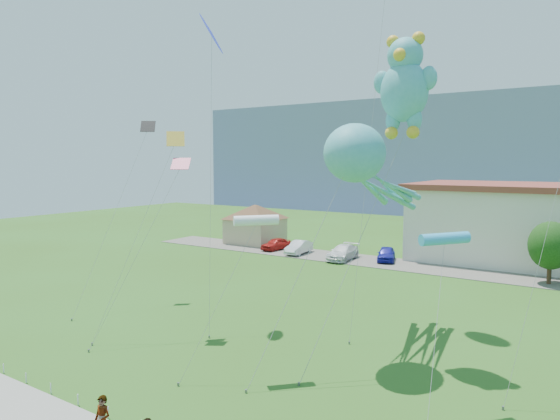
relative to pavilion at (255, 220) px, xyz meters
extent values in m
cube|color=#59544C|center=(24.00, -3.00, -2.99)|extent=(70.00, 6.00, 0.06)
cube|color=gray|center=(24.00, 82.00, 9.48)|extent=(160.00, 50.00, 25.00)
cube|color=tan|center=(0.00, 0.00, -1.42)|extent=(6.00, 6.00, 3.20)
pyramid|color=brown|center=(0.00, 0.00, 1.08)|extent=(9.20, 9.20, 1.80)
cylinder|color=white|center=(13.00, -39.30, -2.77)|extent=(0.05, 0.05, 0.50)
cylinder|color=white|center=(15.00, -39.30, -2.77)|extent=(0.05, 0.05, 0.50)
cylinder|color=white|center=(17.00, -39.30, -2.77)|extent=(0.05, 0.05, 0.50)
cylinder|color=white|center=(19.00, -39.30, -2.77)|extent=(0.05, 0.05, 0.50)
cylinder|color=white|center=(21.00, -39.30, -2.77)|extent=(0.05, 0.05, 0.50)
cylinder|color=#3F2B19|center=(34.00, -4.00, -1.92)|extent=(0.36, 0.36, 2.20)
ellipsoid|color=#14380F|center=(34.00, -4.00, 0.38)|extent=(3.60, 3.60, 4.14)
imported|color=#B31A16|center=(5.09, -2.87, -2.26)|extent=(2.29, 4.34, 1.41)
imported|color=silver|center=(8.71, -3.59, -2.23)|extent=(1.85, 4.56, 1.47)
imported|color=white|center=(14.41, -3.91, -2.20)|extent=(2.43, 5.40, 1.53)
imported|color=#1C1D9C|center=(18.60, -2.07, -2.23)|extent=(2.98, 4.64, 1.47)
ellipsoid|color=teal|center=(26.71, -28.01, 7.92)|extent=(3.05, 3.97, 3.05)
sphere|color=white|center=(26.16, -29.22, 8.25)|extent=(0.48, 0.48, 0.48)
sphere|color=white|center=(27.25, -29.22, 8.25)|extent=(0.48, 0.48, 0.48)
cylinder|color=slate|center=(24.39, -34.41, -2.94)|extent=(0.10, 0.10, 0.16)
cylinder|color=gray|center=(25.55, -31.71, 2.13)|extent=(2.35, 5.42, 10.00)
ellipsoid|color=teal|center=(28.54, -26.00, 11.14)|extent=(2.53, 2.15, 3.16)
sphere|color=teal|center=(28.54, -26.00, 12.98)|extent=(1.85, 1.85, 1.85)
sphere|color=yellow|center=(27.86, -26.00, 13.76)|extent=(0.68, 0.68, 0.68)
sphere|color=yellow|center=(29.22, -26.00, 13.76)|extent=(0.68, 0.68, 0.68)
sphere|color=yellow|center=(28.54, -26.78, 12.88)|extent=(0.68, 0.68, 0.68)
ellipsoid|color=teal|center=(27.28, -26.00, 11.72)|extent=(0.87, 0.62, 1.22)
ellipsoid|color=teal|center=(29.80, -26.00, 11.72)|extent=(0.87, 0.62, 1.22)
ellipsoid|color=teal|center=(27.96, -26.00, 9.68)|extent=(0.78, 0.68, 1.26)
ellipsoid|color=teal|center=(29.12, -26.00, 9.68)|extent=(0.78, 0.68, 1.26)
sphere|color=yellow|center=(27.96, -26.20, 9.00)|extent=(0.68, 0.68, 0.68)
sphere|color=yellow|center=(29.12, -26.20, 9.00)|extent=(0.68, 0.68, 0.68)
cylinder|color=slate|center=(26.02, -32.44, -2.94)|extent=(0.10, 0.10, 0.16)
cylinder|color=gray|center=(27.28, -29.22, 2.97)|extent=(2.55, 6.47, 11.68)
cylinder|color=slate|center=(25.70, -26.24, -2.94)|extent=(0.10, 0.10, 0.16)
cylinder|color=gray|center=(25.33, -22.87, 8.64)|extent=(0.75, 6.76, 23.02)
cylinder|color=slate|center=(34.47, -29.70, -2.94)|extent=(0.10, 0.10, 0.16)
cone|color=#2837E4|center=(15.53, -26.16, 15.85)|extent=(1.80, 1.33, 1.33)
cylinder|color=slate|center=(18.25, -29.90, -2.94)|extent=(0.10, 0.10, 0.16)
cylinder|color=gray|center=(16.89, -28.03, 6.39)|extent=(2.76, 3.77, 18.52)
cube|color=black|center=(7.81, -24.81, 10.20)|extent=(1.29, 1.29, 0.86)
cylinder|color=slate|center=(8.47, -32.43, -2.94)|extent=(0.10, 0.10, 0.16)
cylinder|color=gray|center=(8.14, -28.62, 3.57)|extent=(0.68, 7.65, 12.88)
cube|color=gold|center=(15.14, -29.24, 8.90)|extent=(1.29, 1.29, 0.86)
cylinder|color=slate|center=(14.14, -35.25, -2.94)|extent=(0.10, 0.10, 0.16)
cylinder|color=gray|center=(14.64, -32.25, 2.92)|extent=(1.02, 6.03, 11.57)
cylinder|color=#32A6E1|center=(32.08, -30.69, 4.25)|extent=(0.50, 2.25, 0.87)
cylinder|color=gray|center=(32.52, -33.31, 0.59)|extent=(0.92, 5.27, 6.93)
cylinder|color=white|center=(23.41, -32.19, 4.62)|extent=(0.50, 2.25, 0.87)
cylinder|color=slate|center=(21.29, -35.57, -2.94)|extent=(0.10, 0.10, 0.16)
cylinder|color=gray|center=(22.35, -33.88, 0.78)|extent=(2.15, 3.41, 7.29)
cube|color=#CC2D57|center=(16.00, -29.71, 7.36)|extent=(1.29, 1.29, 0.86)
cylinder|color=slate|center=(13.43, -34.51, -2.94)|extent=(0.10, 0.10, 0.16)
cylinder|color=gray|center=(14.71, -32.11, 2.15)|extent=(2.60, 4.83, 10.04)
camera|label=1|loc=(37.59, -51.82, 7.45)|focal=32.00mm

